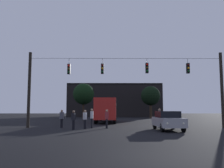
{
  "coord_description": "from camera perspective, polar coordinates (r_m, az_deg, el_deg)",
  "views": [
    {
      "loc": [
        -1.44,
        -8.57,
        1.61
      ],
      "look_at": [
        -1.25,
        18.7,
        4.51
      ],
      "focal_mm": 39.22,
      "sensor_mm": 36.0,
      "label": 1
    }
  ],
  "objects": [
    {
      "name": "ground_plane",
      "position": [
        33.14,
        2.11,
        -8.86
      ],
      "size": [
        168.0,
        168.0,
        0.0
      ],
      "primitive_type": "plane",
      "color": "black",
      "rests_on": "ground"
    },
    {
      "name": "pedestrian_near_bus",
      "position": [
        23.42,
        11.04,
        -7.46
      ],
      "size": [
        0.33,
        0.41,
        1.75
      ],
      "color": "black",
      "rests_on": "ground"
    },
    {
      "name": "pedestrian_crossing_center",
      "position": [
        23.0,
        -11.65,
        -7.68
      ],
      "size": [
        0.34,
        0.42,
        1.63
      ],
      "color": "black",
      "rests_on": "ground"
    },
    {
      "name": "pedestrian_crossing_left",
      "position": [
        21.04,
        -6.33,
        -7.95
      ],
      "size": [
        0.31,
        0.4,
        1.62
      ],
      "color": "black",
      "rests_on": "ground"
    },
    {
      "name": "overhead_signal_span",
      "position": [
        22.63,
        3.3,
        0.1
      ],
      "size": [
        18.11,
        0.44,
        6.98
      ],
      "color": "black",
      "rests_on": "ground"
    },
    {
      "name": "tree_left_silhouette",
      "position": [
        47.17,
        -6.66,
        -2.34
      ],
      "size": [
        4.06,
        4.06,
        6.7
      ],
      "color": "#2D2116",
      "rests_on": "ground"
    },
    {
      "name": "pedestrian_crossing_right",
      "position": [
        22.04,
        -4.73,
        -7.67
      ],
      "size": [
        0.25,
        0.37,
        1.74
      ],
      "color": "black",
      "rests_on": "ground"
    },
    {
      "name": "tree_behind_building",
      "position": [
        50.03,
        8.97,
        -2.77
      ],
      "size": [
        3.92,
        3.92,
        6.43
      ],
      "color": "#2D2116",
      "rests_on": "ground"
    },
    {
      "name": "pedestrian_trailing",
      "position": [
        20.53,
        -8.97,
        -8.03
      ],
      "size": [
        0.34,
        0.42,
        1.58
      ],
      "color": "black",
      "rests_on": "ground"
    },
    {
      "name": "corner_building",
      "position": [
        60.97,
        0.55,
        -3.97
      ],
      "size": [
        21.73,
        11.77,
        7.69
      ],
      "color": "black",
      "rests_on": "ground"
    },
    {
      "name": "city_bus",
      "position": [
        32.73,
        -1.25,
        -5.63
      ],
      "size": [
        2.81,
        11.06,
        3.0
      ],
      "color": "#B21E19",
      "rests_on": "ground"
    },
    {
      "name": "pedestrian_far_side",
      "position": [
        21.76,
        -1.23,
        -7.86
      ],
      "size": [
        0.32,
        0.41,
        1.65
      ],
      "color": "black",
      "rests_on": "ground"
    },
    {
      "name": "car_near_right",
      "position": [
        20.21,
        12.87,
        -8.24
      ],
      "size": [
        1.87,
        4.36,
        1.52
      ],
      "color": "#99999E",
      "rests_on": "ground"
    }
  ]
}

